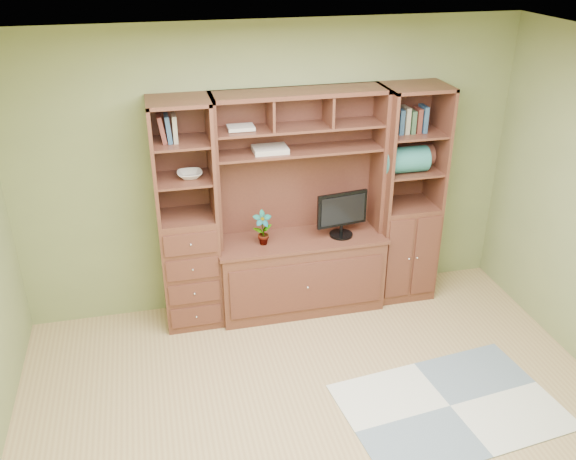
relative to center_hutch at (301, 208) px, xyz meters
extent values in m
cube|color=tan|center=(-0.20, -1.73, -1.02)|extent=(4.60, 4.10, 0.04)
cube|color=white|center=(-0.20, -1.73, 1.58)|extent=(4.60, 4.10, 0.04)
cube|color=olive|center=(-0.20, 0.27, 0.28)|extent=(4.50, 0.04, 2.60)
cube|color=#532A1D|center=(0.00, 0.00, 0.00)|extent=(1.54, 0.53, 2.05)
cube|color=#532A1D|center=(-1.00, 0.04, 0.00)|extent=(0.50, 0.45, 2.05)
cube|color=#532A1D|center=(1.02, 0.04, 0.00)|extent=(0.55, 0.45, 2.05)
cube|color=#A7ADAD|center=(0.76, -1.59, -1.02)|extent=(1.70, 1.23, 0.01)
cube|color=black|center=(0.37, -0.03, 0.00)|extent=(0.50, 0.28, 0.58)
imported|color=#A85739|center=(-0.36, -0.03, -0.14)|extent=(0.17, 0.11, 0.32)
cube|color=#B7AB9B|center=(-0.26, 0.09, 0.54)|extent=(0.29, 0.21, 0.04)
imported|color=silver|center=(-0.95, 0.04, 0.39)|extent=(0.21, 0.21, 0.05)
cube|color=#286B63|center=(0.94, -0.01, 0.38)|extent=(0.40, 0.23, 0.23)
cube|color=brown|center=(1.09, 0.12, 0.36)|extent=(0.34, 0.19, 0.19)
camera|label=1|loc=(-1.25, -4.74, 2.22)|focal=38.00mm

